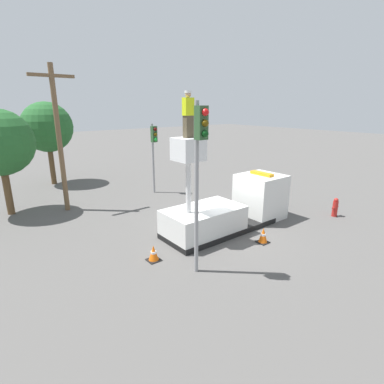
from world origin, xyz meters
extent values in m
plane|color=#565451|center=(0.00, 0.00, 0.00)|extent=(120.00, 120.00, 0.00)
cube|color=black|center=(0.00, 0.00, 0.12)|extent=(5.56, 2.10, 0.24)
cube|color=silver|center=(-1.02, 0.00, 0.65)|extent=(3.52, 2.04, 1.30)
cube|color=silver|center=(2.78, 0.00, 1.12)|extent=(2.04, 2.04, 2.25)
cube|color=black|center=(3.81, 0.00, 1.57)|extent=(0.03, 1.73, 0.90)
cube|color=orange|center=(2.78, 0.00, 2.32)|extent=(0.36, 1.22, 0.14)
cylinder|color=silver|center=(-1.85, 0.00, 2.44)|extent=(0.22, 0.22, 2.30)
cube|color=silver|center=(-1.85, 0.00, 3.94)|extent=(1.05, 1.05, 0.90)
cube|color=brown|center=(-1.85, 0.00, 4.81)|extent=(0.34, 0.26, 0.84)
cube|color=#D1E519|center=(-1.85, 0.00, 5.56)|extent=(0.40, 0.26, 0.66)
sphere|color=tan|center=(-1.85, 0.00, 6.01)|extent=(0.23, 0.23, 0.23)
cylinder|color=white|center=(-1.85, 0.00, 6.09)|extent=(0.26, 0.26, 0.09)
cylinder|color=gray|center=(-3.13, -2.12, 2.88)|extent=(0.14, 0.14, 5.75)
cube|color=#2D512D|center=(-3.13, -2.33, 5.10)|extent=(0.34, 0.28, 1.00)
sphere|color=red|center=(-3.13, -2.51, 5.41)|extent=(0.22, 0.22, 0.22)
sphere|color=#503C07|center=(-3.13, -2.51, 5.10)|extent=(0.22, 0.22, 0.22)
sphere|color=#083710|center=(-3.13, -2.51, 4.79)|extent=(0.22, 0.22, 0.22)
cylinder|color=gray|center=(0.88, 7.37, 2.26)|extent=(0.14, 0.14, 4.52)
cube|color=#2D512D|center=(0.88, 7.16, 3.87)|extent=(0.34, 0.28, 1.00)
sphere|color=#490707|center=(0.88, 6.97, 4.18)|extent=(0.22, 0.22, 0.22)
sphere|color=#503C07|center=(0.88, 6.97, 3.87)|extent=(0.22, 0.22, 0.22)
sphere|color=green|center=(0.88, 6.97, 3.56)|extent=(0.22, 0.22, 0.22)
cylinder|color=#B2231E|center=(5.99, -2.36, 0.41)|extent=(0.27, 0.27, 0.82)
sphere|color=#B2231E|center=(5.99, -2.36, 0.88)|extent=(0.23, 0.23, 0.23)
cylinder|color=#B2231E|center=(5.79, -2.36, 0.49)|extent=(0.12, 0.11, 0.11)
cylinder|color=#B2231E|center=(6.18, -2.36, 0.49)|extent=(0.12, 0.11, 0.11)
cube|color=black|center=(-3.92, -0.55, 0.01)|extent=(0.48, 0.48, 0.03)
cone|color=orange|center=(-3.92, -0.55, 0.30)|extent=(0.40, 0.40, 0.60)
cylinder|color=white|center=(-3.92, -0.55, 0.33)|extent=(0.21, 0.21, 0.08)
cube|color=black|center=(0.53, -2.08, 0.01)|extent=(0.47, 0.47, 0.03)
cone|color=orange|center=(0.53, -2.08, 0.33)|extent=(0.39, 0.39, 0.66)
cylinder|color=white|center=(0.53, -2.08, 0.37)|extent=(0.20, 0.20, 0.09)
cylinder|color=brown|center=(-7.34, 8.52, 1.32)|extent=(0.36, 0.36, 2.64)
cylinder|color=brown|center=(-3.80, 13.94, 1.45)|extent=(0.36, 0.36, 2.91)
sphere|color=#235B28|center=(-3.80, 13.94, 4.14)|extent=(3.51, 3.51, 3.51)
cylinder|color=brown|center=(-4.76, 7.34, 3.82)|extent=(0.26, 0.26, 7.63)
cube|color=brown|center=(-4.76, 7.34, 7.03)|extent=(2.20, 0.16, 0.16)
camera|label=1|loc=(-9.00, -9.39, 5.60)|focal=28.00mm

